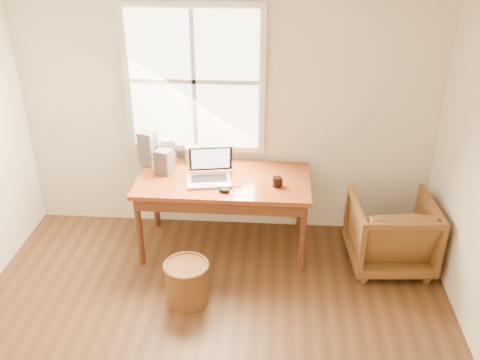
% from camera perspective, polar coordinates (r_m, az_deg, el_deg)
% --- Properties ---
extents(room_shell, '(4.04, 4.54, 2.64)m').
position_cam_1_polar(room_shell, '(3.24, -5.26, -4.28)').
color(room_shell, '#53331C').
rests_on(room_shell, ground).
extents(desk, '(1.60, 0.80, 0.04)m').
position_cam_1_polar(desk, '(4.94, -1.79, -0.07)').
color(desk, brown).
rests_on(desk, room_shell).
extents(armchair, '(0.78, 0.80, 0.68)m').
position_cam_1_polar(armchair, '(5.10, 15.78, -5.36)').
color(armchair, brown).
rests_on(armchair, room_shell).
extents(wicker_stool, '(0.46, 0.46, 0.36)m').
position_cam_1_polar(wicker_stool, '(4.59, -5.68, -10.85)').
color(wicker_stool, brown).
rests_on(wicker_stool, room_shell).
extents(laptop, '(0.43, 0.44, 0.27)m').
position_cam_1_polar(laptop, '(4.82, -3.39, 1.22)').
color(laptop, '#B0B2B8').
rests_on(laptop, desk).
extents(mouse, '(0.13, 0.10, 0.04)m').
position_cam_1_polar(mouse, '(4.70, -1.72, -1.08)').
color(mouse, black).
rests_on(mouse, desk).
extents(coffee_mug, '(0.10, 0.10, 0.09)m').
position_cam_1_polar(coffee_mug, '(4.79, 3.98, -0.20)').
color(coffee_mug, black).
rests_on(coffee_mug, desk).
extents(cd_stack_a, '(0.16, 0.15, 0.25)m').
position_cam_1_polar(cd_stack_a, '(5.23, -7.64, 3.12)').
color(cd_stack_a, '#AEB4BA').
rests_on(cd_stack_a, desk).
extents(cd_stack_b, '(0.18, 0.17, 0.23)m').
position_cam_1_polar(cd_stack_b, '(5.04, -8.13, 1.93)').
color(cd_stack_b, '#232428').
rests_on(cd_stack_b, desk).
extents(cd_stack_c, '(0.18, 0.17, 0.34)m').
position_cam_1_polar(cd_stack_c, '(5.21, -9.79, 3.35)').
color(cd_stack_c, '#9695A2').
rests_on(cd_stack_c, desk).
extents(cd_stack_d, '(0.16, 0.14, 0.17)m').
position_cam_1_polar(cd_stack_d, '(5.25, -5.08, 2.85)').
color(cd_stack_d, silver).
rests_on(cd_stack_d, desk).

